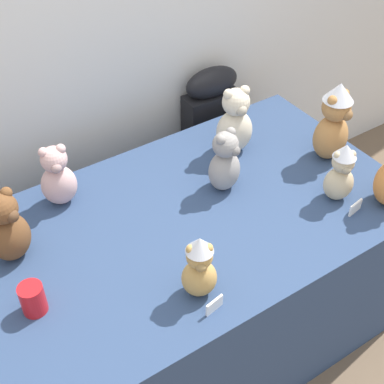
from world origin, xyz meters
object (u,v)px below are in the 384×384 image
object	(u,v)px
teddy_bear_blush	(57,177)
teddy_bear_caramel	(334,122)
display_table	(192,281)
teddy_bear_chestnut	(8,228)
teddy_bear_cream	(235,122)
teddy_bear_ash	(225,162)
teddy_bear_sand	(341,173)
teddy_bear_honey	(199,267)
instrument_case	(210,149)
party_cup_red	(33,299)

from	to	relation	value
teddy_bear_blush	teddy_bear_caramel	xyz separation A→B (m)	(1.07, -0.36, 0.05)
display_table	teddy_bear_chestnut	world-z (taller)	teddy_bear_chestnut
teddy_bear_cream	teddy_bear_ash	bearing A→B (deg)	-124.57
teddy_bear_sand	teddy_bear_chestnut	bearing A→B (deg)	-173.32
teddy_bear_caramel	teddy_bear_honey	distance (m)	0.93
teddy_bear_honey	teddy_bear_cream	bearing A→B (deg)	73.08
instrument_case	party_cup_red	distance (m)	1.42
instrument_case	teddy_bear_chestnut	size ratio (longest dim) A/B	3.31
teddy_bear_sand	teddy_bear_honey	bearing A→B (deg)	-146.91
teddy_bear_cream	teddy_bear_honey	distance (m)	0.80
instrument_case	teddy_bear_cream	xyz separation A→B (m)	(-0.14, -0.37, 0.43)
party_cup_red	teddy_bear_blush	bearing A→B (deg)	57.19
display_table	teddy_bear_cream	distance (m)	0.70
teddy_bear_cream	teddy_bear_caramel	world-z (taller)	teddy_bear_caramel
teddy_bear_honey	display_table	bearing A→B (deg)	88.09
teddy_bear_chestnut	teddy_bear_cream	distance (m)	1.01
display_table	teddy_bear_honey	bearing A→B (deg)	-119.84
teddy_bear_sand	party_cup_red	bearing A→B (deg)	-160.94
instrument_case	party_cup_red	size ratio (longest dim) A/B	8.67
teddy_bear_chestnut	teddy_bear_honey	xyz separation A→B (m)	(0.45, -0.49, -0.01)
display_table	party_cup_red	distance (m)	0.80
display_table	teddy_bear_sand	world-z (taller)	teddy_bear_sand
teddy_bear_ash	teddy_bear_honey	distance (m)	0.54
display_table	instrument_case	bearing A→B (deg)	49.85
instrument_case	party_cup_red	bearing A→B (deg)	-146.39
instrument_case	display_table	bearing A→B (deg)	-127.47
teddy_bear_chestnut	teddy_bear_cream	world-z (taller)	teddy_bear_cream
teddy_bear_blush	party_cup_red	world-z (taller)	teddy_bear_blush
teddy_bear_sand	display_table	bearing A→B (deg)	-177.35
teddy_bear_blush	party_cup_red	xyz separation A→B (m)	(-0.28, -0.43, -0.07)
teddy_bear_blush	teddy_bear_honey	xyz separation A→B (m)	(0.20, -0.67, 0.00)
teddy_bear_cream	party_cup_red	size ratio (longest dim) A/B	2.81
display_table	teddy_bear_honey	distance (m)	0.63
party_cup_red	teddy_bear_sand	bearing A→B (deg)	-6.72
display_table	party_cup_red	world-z (taller)	party_cup_red
instrument_case	teddy_bear_blush	distance (m)	1.03
teddy_bear_caramel	teddy_bear_chestnut	bearing A→B (deg)	161.77
teddy_bear_blush	teddy_bear_chestnut	size ratio (longest dim) A/B	0.92
teddy_bear_cream	instrument_case	bearing A→B (deg)	79.70
teddy_bear_sand	party_cup_red	size ratio (longest dim) A/B	2.34
instrument_case	teddy_bear_cream	bearing A→B (deg)	-108.44
display_table	teddy_bear_ash	world-z (taller)	teddy_bear_ash
teddy_bear_cream	teddy_bear_blush	bearing A→B (deg)	-176.57
teddy_bear_chestnut	teddy_bear_sand	bearing A→B (deg)	-43.24
display_table	teddy_bear_caramel	xyz separation A→B (m)	(0.69, -0.01, 0.56)
teddy_bear_sand	teddy_bear_honey	xyz separation A→B (m)	(-0.71, -0.09, -0.00)
teddy_bear_cream	teddy_bear_honey	bearing A→B (deg)	-124.03
teddy_bear_blush	party_cup_red	bearing A→B (deg)	-109.35
teddy_bear_chestnut	teddy_bear_cream	size ratio (longest dim) A/B	0.93
teddy_bear_ash	party_cup_red	xyz separation A→B (m)	(-0.86, -0.15, -0.07)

